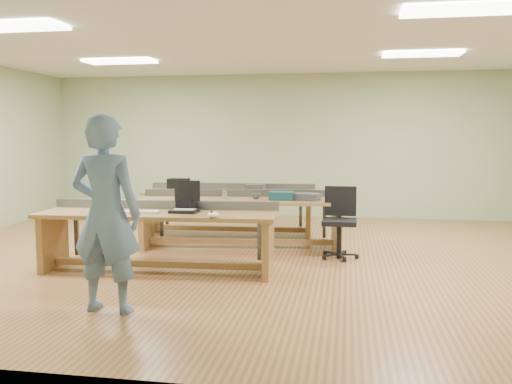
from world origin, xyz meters
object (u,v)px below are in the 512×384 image
at_px(task_chair, 340,232).
at_px(drinks_can, 225,195).
at_px(workbench_front, 158,227).
at_px(workbench_back, 230,202).
at_px(parts_bin_teal, 282,196).
at_px(camera_bag, 186,204).
at_px(mug, 256,195).
at_px(workbench_mid, 241,211).
at_px(laptop_base, 184,211).
at_px(parts_bin_grey, 307,197).
at_px(person, 106,214).

distance_m(task_chair, drinks_can, 1.80).
distance_m(workbench_front, task_chair, 2.52).
distance_m(workbench_back, parts_bin_teal, 1.58).
xyz_separation_m(camera_bag, mug, (0.67, 1.41, -0.02)).
xyz_separation_m(workbench_mid, task_chair, (1.50, -0.44, -0.20)).
bearing_deg(workbench_mid, drinks_can, -158.21).
bearing_deg(task_chair, laptop_base, -147.16).
relative_size(workbench_mid, parts_bin_grey, 8.16).
distance_m(laptop_base, mug, 1.72).
bearing_deg(mug, parts_bin_grey, -3.50).
distance_m(camera_bag, drinks_can, 1.29).
distance_m(workbench_front, person, 1.65).
xyz_separation_m(parts_bin_teal, parts_bin_grey, (0.37, 0.00, -0.01)).
bearing_deg(camera_bag, drinks_can, 90.61).
relative_size(person, parts_bin_teal, 5.37).
distance_m(person, drinks_can, 3.11).
xyz_separation_m(camera_bag, task_chair, (1.93, 0.95, -0.46)).
height_order(task_chair, parts_bin_grey, task_chair).
bearing_deg(parts_bin_grey, camera_bag, -136.57).
distance_m(laptop_base, drinks_can, 1.47).
bearing_deg(person, mug, -103.08).
xyz_separation_m(workbench_front, task_chair, (2.23, 1.15, -0.20)).
distance_m(workbench_front, laptop_base, 0.40).
distance_m(person, parts_bin_teal, 3.42).
relative_size(camera_bag, parts_bin_grey, 0.59).
bearing_deg(drinks_can, workbench_front, -109.32).
xyz_separation_m(parts_bin_grey, drinks_can, (-1.22, -0.09, 0.01)).
bearing_deg(camera_bag, parts_bin_grey, 53.63).
xyz_separation_m(workbench_mid, parts_bin_teal, (0.63, -0.04, 0.25)).
xyz_separation_m(workbench_back, parts_bin_grey, (1.41, -1.15, 0.24)).
height_order(person, parts_bin_grey, person).
bearing_deg(parts_bin_teal, workbench_back, 132.13).
relative_size(person, drinks_can, 14.77).
relative_size(workbench_mid, task_chair, 3.19).
bearing_deg(task_chair, camera_bag, -151.93).
bearing_deg(drinks_can, mug, 16.67).
xyz_separation_m(laptop_base, drinks_can, (0.18, 1.46, 0.05)).
height_order(camera_bag, mug, camera_bag).
relative_size(workbench_back, person, 1.56).
bearing_deg(parts_bin_grey, drinks_can, -175.87).
distance_m(workbench_back, camera_bag, 2.53).
bearing_deg(task_chair, workbench_mid, 165.44).
distance_m(parts_bin_teal, mug, 0.40).
relative_size(workbench_front, task_chair, 3.04).
xyz_separation_m(workbench_mid, person, (-0.68, -3.19, 0.39)).
xyz_separation_m(workbench_back, laptop_base, (0.01, -2.70, 0.21)).
distance_m(person, laptop_base, 1.65).
distance_m(camera_bag, task_chair, 2.20).
height_order(workbench_front, parts_bin_grey, workbench_front).
relative_size(workbench_back, task_chair, 3.00).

